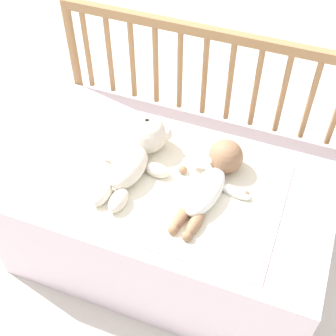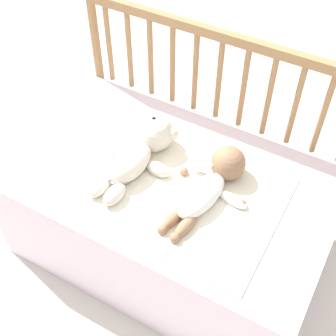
{
  "view_description": "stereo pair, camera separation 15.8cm",
  "coord_description": "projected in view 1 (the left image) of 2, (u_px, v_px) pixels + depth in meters",
  "views": [
    {
      "loc": [
        0.38,
        -1.0,
        1.68
      ],
      "look_at": [
        0.0,
        -0.01,
        0.51
      ],
      "focal_mm": 50.0,
      "sensor_mm": 36.0,
      "label": 1
    },
    {
      "loc": [
        0.52,
        -0.94,
        1.68
      ],
      "look_at": [
        0.0,
        -0.01,
        0.51
      ],
      "focal_mm": 50.0,
      "sensor_mm": 36.0,
      "label": 2
    }
  ],
  "objects": [
    {
      "name": "teddy_bear",
      "position": [
        137.0,
        152.0,
        1.63
      ],
      "size": [
        0.27,
        0.4,
        0.14
      ],
      "color": "silver",
      "rests_on": "crib_mattress"
    },
    {
      "name": "baby",
      "position": [
        213.0,
        178.0,
        1.57
      ],
      "size": [
        0.27,
        0.41,
        0.12
      ],
      "color": "white",
      "rests_on": "crib_mattress"
    },
    {
      "name": "crib_mattress",
      "position": [
        169.0,
        215.0,
        1.8
      ],
      "size": [
        1.15,
        0.69,
        0.45
      ],
      "color": "silver",
      "rests_on": "ground_plane"
    },
    {
      "name": "blanket",
      "position": [
        166.0,
        186.0,
        1.6
      ],
      "size": [
        0.79,
        0.51,
        0.01
      ],
      "color": "silver",
      "rests_on": "crib_mattress"
    },
    {
      "name": "ground_plane",
      "position": [
        169.0,
        247.0,
        1.97
      ],
      "size": [
        12.0,
        12.0,
        0.0
      ],
      "primitive_type": "plane",
      "color": "silver"
    },
    {
      "name": "crib_rail",
      "position": [
        204.0,
        85.0,
        1.76
      ],
      "size": [
        1.15,
        0.04,
        0.83
      ],
      "color": "#997047",
      "rests_on": "ground_plane"
    }
  ]
}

